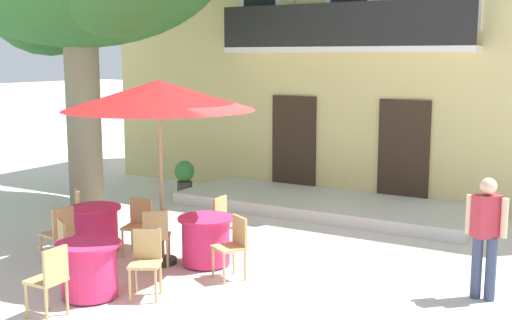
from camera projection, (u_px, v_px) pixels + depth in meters
The scene contains 18 objects.
ground_plane at pixel (209, 257), 10.44m from camera, with size 120.00×120.00×0.00m, color silver.
building_facade at pixel (381, 33), 15.65m from camera, with size 13.00×5.09×7.50m.
entrance_step_platform at pixel (325, 204), 13.57m from camera, with size 6.27×2.26×0.25m, color silver.
cafe_table_near_tree at pixel (206, 240), 9.97m from camera, with size 0.86×0.86×0.76m.
cafe_chair_near_tree_0 at pixel (233, 243), 9.35m from camera, with size 0.54×0.54×0.91m.
cafe_chair_near_tree_1 at pixel (226, 220), 10.64m from camera, with size 0.42×0.42×0.91m.
cafe_chair_near_tree_2 at pixel (156, 234), 9.84m from camera, with size 0.55×0.55×0.91m.
cafe_table_middle at pixel (95, 229), 10.65m from camera, with size 0.86×0.86×0.76m.
cafe_chair_middle_0 at pixel (84, 211), 11.29m from camera, with size 0.56×0.56×0.91m.
cafe_chair_middle_1 at pixel (59, 231), 9.99m from camera, with size 0.44×0.44×0.91m.
cafe_chair_middle_2 at pixel (139, 222), 10.51m from camera, with size 0.49×0.49×0.91m.
cafe_table_front at pixel (89, 269), 8.61m from camera, with size 0.86×0.86×0.76m.
cafe_chair_front_0 at pixel (146, 258), 8.64m from camera, with size 0.54×0.54×0.91m.
cafe_chair_front_1 at pixel (70, 246), 9.21m from camera, with size 0.55×0.55×0.91m.
cafe_chair_front_2 at pixel (50, 277), 7.91m from camera, with size 0.41×0.41×0.91m.
cafe_umbrella at pixel (159, 96), 9.69m from camera, with size 2.90×2.90×2.85m.
ground_planter_left at pixel (185, 176), 15.07m from camera, with size 0.46×0.46×0.80m.
pedestrian_near_entrance at pixel (486, 231), 8.47m from camera, with size 0.53×0.40×1.64m.
Camera 1 is at (5.74, -8.30, 3.19)m, focal length 45.42 mm.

